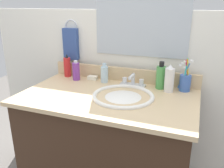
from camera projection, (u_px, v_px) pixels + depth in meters
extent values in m
cube|color=#382316|center=(108.00, 159.00, 1.48)|extent=(0.96, 0.54, 0.82)
cube|color=#D1B284|center=(107.00, 97.00, 1.34)|extent=(1.00, 0.58, 0.02)
cube|color=#D1B284|center=(123.00, 74.00, 1.57)|extent=(1.00, 0.02, 0.09)
cube|color=white|center=(125.00, 103.00, 1.70)|extent=(2.10, 0.04, 1.30)
cube|color=#B2BCC6|center=(141.00, 11.00, 1.44)|extent=(0.60, 0.01, 0.56)
torus|color=silver|center=(71.00, 27.00, 1.64)|extent=(0.10, 0.01, 0.10)
cube|color=#334C8C|center=(71.00, 44.00, 1.67)|extent=(0.11, 0.04, 0.22)
torus|color=white|center=(123.00, 96.00, 1.31)|extent=(0.35, 0.35, 0.02)
ellipsoid|color=white|center=(123.00, 103.00, 1.33)|extent=(0.30, 0.30, 0.11)
cylinder|color=#B2B5BA|center=(123.00, 109.00, 1.34)|extent=(0.04, 0.04, 0.01)
cube|color=silver|center=(133.00, 85.00, 1.49)|extent=(0.16, 0.05, 0.01)
cylinder|color=silver|center=(133.00, 79.00, 1.48)|extent=(0.02, 0.02, 0.06)
cylinder|color=silver|center=(132.00, 76.00, 1.44)|extent=(0.02, 0.09, 0.02)
cylinder|color=silver|center=(125.00, 80.00, 1.50)|extent=(0.03, 0.03, 0.04)
cylinder|color=silver|center=(141.00, 82.00, 1.46)|extent=(0.03, 0.03, 0.04)
cylinder|color=#7A3899|center=(76.00, 71.00, 1.58)|extent=(0.05, 0.05, 0.12)
cylinder|color=white|center=(76.00, 62.00, 1.56)|extent=(0.02, 0.02, 0.02)
cylinder|color=#4C9E4C|center=(161.00, 78.00, 1.42)|extent=(0.06, 0.06, 0.14)
cylinder|color=black|center=(162.00, 64.00, 1.39)|extent=(0.03, 0.03, 0.03)
cylinder|color=silver|center=(104.00, 75.00, 1.54)|extent=(0.05, 0.05, 0.11)
cylinder|color=silver|center=(104.00, 65.00, 1.52)|extent=(0.03, 0.03, 0.02)
cylinder|color=red|center=(67.00, 67.00, 1.66)|extent=(0.05, 0.05, 0.13)
cone|color=black|center=(67.00, 56.00, 1.63)|extent=(0.02, 0.02, 0.03)
cylinder|color=white|center=(169.00, 80.00, 1.37)|extent=(0.06, 0.06, 0.14)
cone|color=white|center=(170.00, 66.00, 1.34)|extent=(0.03, 0.03, 0.02)
cylinder|color=#3F66B7|center=(185.00, 83.00, 1.39)|extent=(0.07, 0.07, 0.10)
cylinder|color=#26B2B2|center=(185.00, 74.00, 1.36)|extent=(0.02, 0.04, 0.19)
cube|color=white|center=(185.00, 61.00, 1.32)|extent=(0.01, 0.02, 0.01)
cylinder|color=orange|center=(185.00, 77.00, 1.37)|extent=(0.02, 0.03, 0.15)
cube|color=white|center=(185.00, 68.00, 1.34)|extent=(0.01, 0.02, 0.01)
cylinder|color=yellow|center=(188.00, 74.00, 1.37)|extent=(0.03, 0.01, 0.19)
cube|color=white|center=(191.00, 61.00, 1.34)|extent=(0.01, 0.02, 0.01)
cylinder|color=#D8333F|center=(188.00, 74.00, 1.38)|extent=(0.04, 0.03, 0.18)
cube|color=white|center=(192.00, 62.00, 1.36)|extent=(0.01, 0.02, 0.01)
cylinder|color=blue|center=(184.00, 76.00, 1.38)|extent=(0.06, 0.01, 0.16)
cube|color=white|center=(180.00, 65.00, 1.36)|extent=(0.01, 0.02, 0.01)
cylinder|color=white|center=(184.00, 75.00, 1.37)|extent=(0.04, 0.03, 0.17)
cube|color=white|center=(182.00, 63.00, 1.34)|extent=(0.01, 0.02, 0.01)
cube|color=white|center=(93.00, 78.00, 1.61)|extent=(0.06, 0.04, 0.02)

